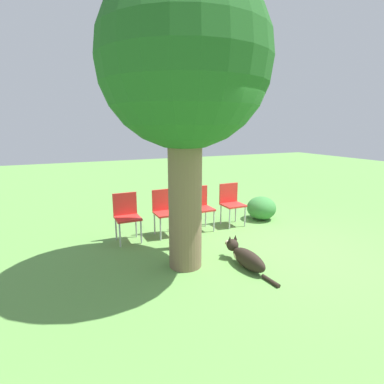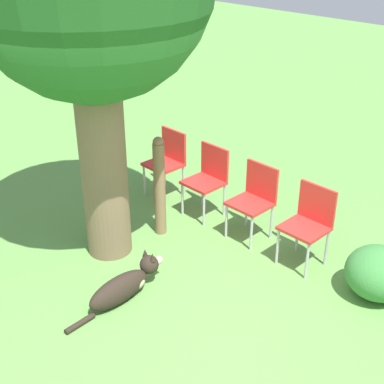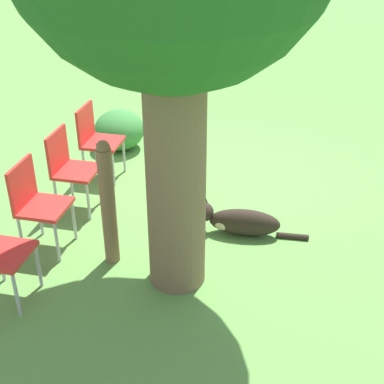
{
  "view_description": "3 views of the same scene",
  "coord_description": "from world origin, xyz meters",
  "px_view_note": "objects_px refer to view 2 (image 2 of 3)",
  "views": [
    {
      "loc": [
        -3.78,
        3.13,
        2.09
      ],
      "look_at": [
        0.2,
        1.32,
        1.12
      ],
      "focal_mm": 28.0,
      "sensor_mm": 36.0,
      "label": 1
    },
    {
      "loc": [
        -2.73,
        -2.85,
        3.39
      ],
      "look_at": [
        0.89,
        0.92,
        0.66
      ],
      "focal_mm": 50.0,
      "sensor_mm": 36.0,
      "label": 2
    },
    {
      "loc": [
        -0.85,
        5.13,
        3.03
      ],
      "look_at": [
        -0.02,
        1.52,
        0.93
      ],
      "focal_mm": 50.0,
      "sensor_mm": 36.0,
      "label": 3
    }
  ],
  "objects_px": {
    "red_chair_0": "(309,220)",
    "red_chair_3": "(168,158)",
    "dog": "(125,285)",
    "red_chair_1": "(255,196)",
    "red_chair_2": "(208,176)",
    "fence_post": "(160,186)"
  },
  "relations": [
    {
      "from": "dog",
      "to": "red_chair_2",
      "type": "bearing_deg",
      "value": 15.8
    },
    {
      "from": "fence_post",
      "to": "red_chair_0",
      "type": "height_order",
      "value": "fence_post"
    },
    {
      "from": "fence_post",
      "to": "red_chair_3",
      "type": "height_order",
      "value": "fence_post"
    },
    {
      "from": "red_chair_2",
      "to": "dog",
      "type": "bearing_deg",
      "value": 19.17
    },
    {
      "from": "red_chair_0",
      "to": "red_chair_2",
      "type": "height_order",
      "value": "same"
    },
    {
      "from": "red_chair_0",
      "to": "red_chair_3",
      "type": "bearing_deg",
      "value": -90.04
    },
    {
      "from": "dog",
      "to": "red_chair_1",
      "type": "relative_size",
      "value": 1.37
    },
    {
      "from": "fence_post",
      "to": "red_chair_2",
      "type": "height_order",
      "value": "fence_post"
    },
    {
      "from": "dog",
      "to": "red_chair_2",
      "type": "height_order",
      "value": "red_chair_2"
    },
    {
      "from": "red_chair_2",
      "to": "fence_post",
      "type": "bearing_deg",
      "value": -4.56
    },
    {
      "from": "red_chair_0",
      "to": "red_chair_3",
      "type": "height_order",
      "value": "same"
    },
    {
      "from": "fence_post",
      "to": "red_chair_2",
      "type": "distance_m",
      "value": 0.75
    },
    {
      "from": "red_chair_2",
      "to": "red_chair_3",
      "type": "relative_size",
      "value": 1.0
    },
    {
      "from": "red_chair_3",
      "to": "red_chair_1",
      "type": "bearing_deg",
      "value": 89.96
    },
    {
      "from": "red_chair_1",
      "to": "red_chair_3",
      "type": "xyz_separation_m",
      "value": [
        -0.01,
        1.5,
        0.0
      ]
    },
    {
      "from": "dog",
      "to": "red_chair_3",
      "type": "xyz_separation_m",
      "value": [
        1.8,
        1.39,
        0.37
      ]
    },
    {
      "from": "red_chair_1",
      "to": "red_chair_3",
      "type": "bearing_deg",
      "value": -90.04
    },
    {
      "from": "dog",
      "to": "fence_post",
      "type": "height_order",
      "value": "fence_post"
    },
    {
      "from": "fence_post",
      "to": "red_chair_3",
      "type": "bearing_deg",
      "value": 43.29
    },
    {
      "from": "dog",
      "to": "red_chair_2",
      "type": "distance_m",
      "value": 1.95
    },
    {
      "from": "dog",
      "to": "red_chair_3",
      "type": "distance_m",
      "value": 2.3
    },
    {
      "from": "dog",
      "to": "red_chair_1",
      "type": "distance_m",
      "value": 1.85
    }
  ]
}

